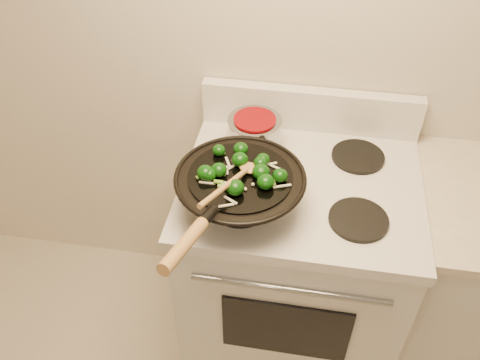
# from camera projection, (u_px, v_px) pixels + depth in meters

# --- Properties ---
(stove) EXTENTS (0.78, 0.67, 1.08)m
(stove) POSITION_uv_depth(u_px,v_px,m) (292.00, 266.00, 1.96)
(stove) COLOR white
(stove) RESTS_ON ground
(wok) EXTENTS (0.39, 0.64, 0.23)m
(wok) POSITION_uv_depth(u_px,v_px,m) (240.00, 190.00, 1.51)
(wok) COLOR black
(wok) RESTS_ON stove
(stirfry) EXTENTS (0.27, 0.27, 0.04)m
(stirfry) POSITION_uv_depth(u_px,v_px,m) (241.00, 170.00, 1.47)
(stirfry) COLOR #0B3708
(stirfry) RESTS_ON wok
(wooden_spoon) EXTENTS (0.14, 0.27, 0.07)m
(wooden_spoon) POSITION_uv_depth(u_px,v_px,m) (236.00, 178.00, 1.43)
(wooden_spoon) COLOR #AC7B43
(wooden_spoon) RESTS_ON wok
(saucepan) EXTENTS (0.19, 0.29, 0.11)m
(saucepan) POSITION_uv_depth(u_px,v_px,m) (255.00, 132.00, 1.74)
(saucepan) COLOR #989BA0
(saucepan) RESTS_ON stove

